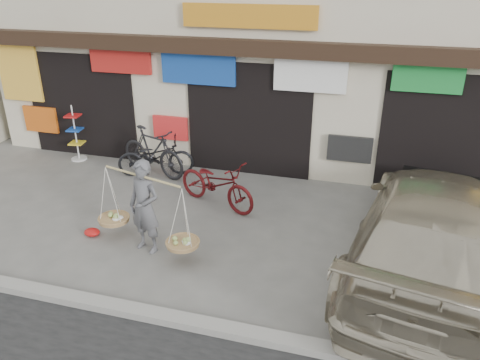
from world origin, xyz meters
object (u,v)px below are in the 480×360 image
(bike_1, at_px, (153,151))
(bike_2, at_px, (217,184))
(suv, at_px, (433,231))
(bike_0, at_px, (156,157))
(display_rack, at_px, (76,138))
(street_vendor, at_px, (145,210))

(bike_1, xyz_separation_m, bike_2, (2.02, -1.15, -0.08))
(suv, bearing_deg, bike_2, -7.76)
(bike_2, height_order, suv, suv)
(bike_0, distance_m, bike_1, 0.15)
(display_rack, bearing_deg, bike_1, -8.13)
(street_vendor, bearing_deg, bike_0, 127.74)
(bike_1, distance_m, bike_2, 2.32)
(bike_0, height_order, suv, suv)
(street_vendor, bearing_deg, bike_1, 128.92)
(bike_2, relative_size, suv, 0.33)
(street_vendor, bearing_deg, display_rack, 152.39)
(bike_1, bearing_deg, bike_0, -89.20)
(suv, xyz_separation_m, display_rack, (-8.49, 2.84, -0.22))
(bike_2, bearing_deg, bike_1, 82.41)
(bike_0, height_order, display_rack, display_rack)
(bike_0, height_order, bike_2, bike_2)
(display_rack, bearing_deg, suv, -18.49)
(bike_1, bearing_deg, bike_2, -99.71)
(bike_1, distance_m, suv, 6.64)
(bike_1, relative_size, bike_2, 1.01)
(bike_2, xyz_separation_m, display_rack, (-4.36, 1.49, 0.08))
(bike_0, relative_size, bike_2, 0.93)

